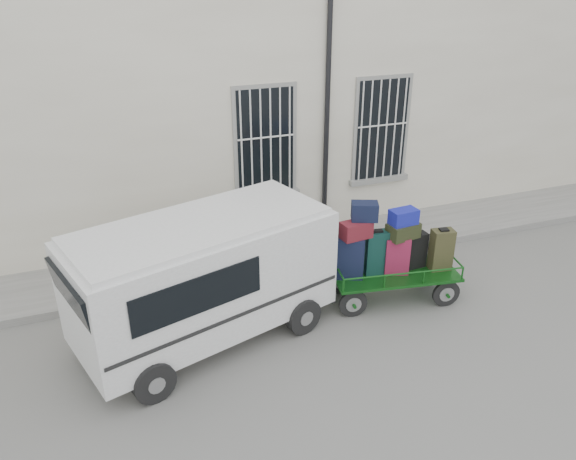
% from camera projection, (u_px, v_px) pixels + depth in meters
% --- Properties ---
extents(ground, '(80.00, 80.00, 0.00)m').
position_uv_depth(ground, '(340.00, 305.00, 10.13)').
color(ground, slate).
rests_on(ground, ground).
extents(building, '(24.00, 5.15, 6.00)m').
position_uv_depth(building, '(248.00, 81.00, 13.47)').
color(building, beige).
rests_on(building, ground).
extents(sidewalk, '(24.00, 1.70, 0.15)m').
position_uv_depth(sidewalk, '(296.00, 249.00, 11.95)').
color(sidewalk, slate).
rests_on(sidewalk, ground).
extents(luggage_cart, '(2.69, 1.37, 1.95)m').
position_uv_depth(luggage_cart, '(390.00, 255.00, 9.90)').
color(luggage_cart, black).
rests_on(luggage_cart, ground).
extents(van, '(4.44, 2.84, 2.09)m').
position_uv_depth(van, '(203.00, 274.00, 8.78)').
color(van, silver).
rests_on(van, ground).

